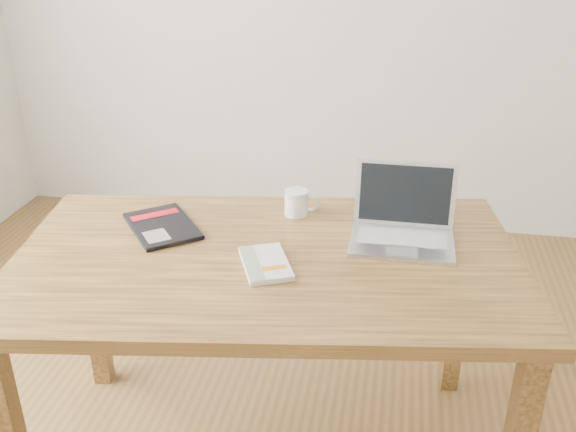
% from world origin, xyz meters
% --- Properties ---
extents(room, '(4.04, 4.04, 2.70)m').
position_xyz_m(room, '(-0.07, 0.00, 1.36)').
color(room, brown).
rests_on(room, ground).
extents(desk, '(1.55, 1.03, 0.75)m').
position_xyz_m(desk, '(-0.12, 0.18, 0.66)').
color(desk, brown).
rests_on(desk, ground).
extents(white_guidebook, '(0.19, 0.23, 0.02)m').
position_xyz_m(white_guidebook, '(-0.11, 0.13, 0.76)').
color(white_guidebook, silver).
rests_on(white_guidebook, desk).
extents(black_guidebook, '(0.30, 0.32, 0.01)m').
position_xyz_m(black_guidebook, '(-0.47, 0.30, 0.76)').
color(black_guidebook, black).
rests_on(black_guidebook, desk).
extents(laptop, '(0.30, 0.24, 0.21)m').
position_xyz_m(laptop, '(0.26, 0.36, 0.80)').
color(laptop, silver).
rests_on(laptop, desk).
extents(coffee_mug, '(0.11, 0.08, 0.08)m').
position_xyz_m(coffee_mug, '(-0.08, 0.47, 0.79)').
color(coffee_mug, white).
rests_on(coffee_mug, desk).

